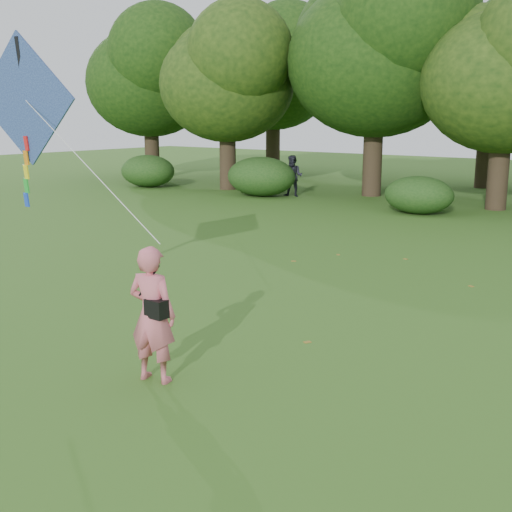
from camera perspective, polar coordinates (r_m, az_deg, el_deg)
The scene contains 7 objects.
ground at distance 9.02m, azimuth -6.72°, elevation -11.75°, with size 100.00×100.00×0.00m, color #265114.
man_kite_flyer at distance 9.05m, azimuth -9.19°, elevation -5.15°, with size 0.71×0.47×1.95m, color #D46373.
bystander_left at distance 29.54m, azimuth 3.31°, elevation 7.11°, with size 0.92×0.71×1.88m, color #23242F.
crossbody_bag at distance 8.91m, azimuth -8.84°, elevation -4.56°, with size 0.43×0.20×0.74m.
flying_kite at distance 12.42m, azimuth -19.82°, elevation 12.73°, with size 5.47×1.20×3.11m.
shrub_band at distance 24.52m, azimuth 21.82°, elevation 4.94°, with size 39.15×3.22×1.88m.
fallen_leaves at distance 12.83m, azimuth 10.02°, elevation -4.41°, with size 9.59×11.44×0.01m.
Camera 1 is at (5.78, -5.87, 3.69)m, focal length 45.00 mm.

